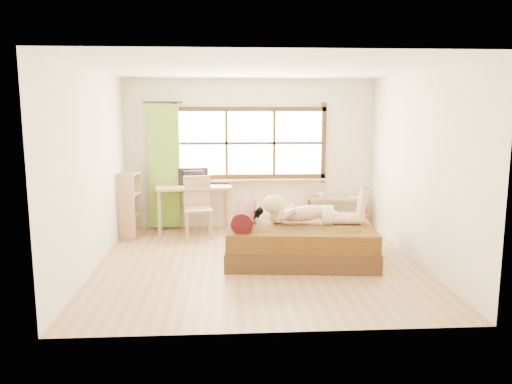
{
  "coord_description": "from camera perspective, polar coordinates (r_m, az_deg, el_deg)",
  "views": [
    {
      "loc": [
        -0.46,
        -6.82,
        2.16
      ],
      "look_at": [
        -0.02,
        0.2,
        0.99
      ],
      "focal_mm": 35.0,
      "sensor_mm": 36.0,
      "label": 1
    }
  ],
  "objects": [
    {
      "name": "window",
      "position": [
        9.07,
        -0.64,
        5.34
      ],
      "size": [
        2.8,
        0.16,
        1.46
      ],
      "color": "#FFEDBF",
      "rests_on": "wall_back"
    },
    {
      "name": "bookshelf",
      "position": [
        8.74,
        -14.18,
        -1.35
      ],
      "size": [
        0.31,
        0.51,
        1.12
      ],
      "rotation": [
        0.0,
        0.0,
        -0.09
      ],
      "color": "#A27D58",
      "rests_on": "floor"
    },
    {
      "name": "book",
      "position": [
        9.31,
        10.49,
        -0.53
      ],
      "size": [
        0.22,
        0.27,
        0.02
      ],
      "primitive_type": "imported",
      "rotation": [
        0.0,
        0.0,
        -0.14
      ],
      "color": "gray",
      "rests_on": "pipe_shelf"
    },
    {
      "name": "wall_right",
      "position": [
        7.38,
        18.02,
        2.69
      ],
      "size": [
        0.0,
        4.5,
        4.5
      ],
      "primitive_type": "plane",
      "rotation": [
        1.57,
        0.0,
        -1.57
      ],
      "color": "silver",
      "rests_on": "floor"
    },
    {
      "name": "desk",
      "position": [
        8.91,
        -7.15,
        0.03
      ],
      "size": [
        1.38,
        0.75,
        0.82
      ],
      "rotation": [
        0.0,
        0.0,
        0.12
      ],
      "color": "#A27D58",
      "rests_on": "floor"
    },
    {
      "name": "wall_left",
      "position": [
        7.1,
        -18.16,
        2.43
      ],
      "size": [
        0.0,
        4.5,
        4.5
      ],
      "primitive_type": "plane",
      "rotation": [
        1.57,
        0.0,
        1.57
      ],
      "color": "silver",
      "rests_on": "floor"
    },
    {
      "name": "floor",
      "position": [
        7.17,
        0.29,
        -8.08
      ],
      "size": [
        4.5,
        4.5,
        0.0
      ],
      "primitive_type": "plane",
      "color": "#9E754C",
      "rests_on": "ground"
    },
    {
      "name": "chair",
      "position": [
        8.58,
        -6.68,
        -1.28
      ],
      "size": [
        0.51,
        0.51,
        1.03
      ],
      "rotation": [
        0.0,
        0.0,
        0.12
      ],
      "color": "#A27D58",
      "rests_on": "floor"
    },
    {
      "name": "pipe_shelf",
      "position": [
        9.29,
        9.34,
        -1.51
      ],
      "size": [
        1.15,
        0.43,
        0.64
      ],
      "rotation": [
        0.0,
        0.0,
        -0.14
      ],
      "color": "#A27D58",
      "rests_on": "floor"
    },
    {
      "name": "cup",
      "position": [
        9.19,
        7.48,
        -0.3
      ],
      "size": [
        0.15,
        0.15,
        0.11
      ],
      "primitive_type": "imported",
      "rotation": [
        0.0,
        0.0,
        -0.14
      ],
      "color": "gray",
      "rests_on": "pipe_shelf"
    },
    {
      "name": "kitten",
      "position": [
        7.33,
        -0.6,
        -2.47
      ],
      "size": [
        0.32,
        0.16,
        0.25
      ],
      "primitive_type": null,
      "rotation": [
        0.0,
        0.0,
        -0.1
      ],
      "color": "black",
      "rests_on": "bed"
    },
    {
      "name": "bed",
      "position": [
        7.39,
        4.66,
        -5.31
      ],
      "size": [
        2.24,
        1.87,
        0.79
      ],
      "rotation": [
        0.0,
        0.0,
        -0.1
      ],
      "color": "black",
      "rests_on": "floor"
    },
    {
      "name": "ceiling",
      "position": [
        6.86,
        0.31,
        13.97
      ],
      "size": [
        4.5,
        4.5,
        0.0
      ],
      "primitive_type": "plane",
      "rotation": [
        3.14,
        0.0,
        0.0
      ],
      "color": "white",
      "rests_on": "wall_back"
    },
    {
      "name": "monitor",
      "position": [
        8.92,
        -7.16,
        1.74
      ],
      "size": [
        0.54,
        0.13,
        0.31
      ],
      "primitive_type": "imported",
      "rotation": [
        0.0,
        0.0,
        3.26
      ],
      "color": "black",
      "rests_on": "desk"
    },
    {
      "name": "curtain",
      "position": [
        9.07,
        -10.44,
        2.91
      ],
      "size": [
        0.55,
        0.1,
        2.2
      ],
      "primitive_type": "cube",
      "color": "#5B9B2A",
      "rests_on": "wall_back"
    },
    {
      "name": "woman",
      "position": [
        7.24,
        6.35,
        -1.16
      ],
      "size": [
        1.49,
        0.56,
        0.62
      ],
      "primitive_type": null,
      "rotation": [
        0.0,
        0.0,
        -0.1
      ],
      "color": "#D5A789",
      "rests_on": "bed"
    },
    {
      "name": "wall_front",
      "position": [
        4.66,
        2.14,
        -0.56
      ],
      "size": [
        4.5,
        0.0,
        4.5
      ],
      "primitive_type": "plane",
      "rotation": [
        -1.57,
        0.0,
        0.0
      ],
      "color": "silver",
      "rests_on": "floor"
    },
    {
      "name": "wall_back",
      "position": [
        9.12,
        -0.65,
        4.36
      ],
      "size": [
        4.5,
        0.0,
        4.5
      ],
      "primitive_type": "plane",
      "rotation": [
        1.57,
        0.0,
        0.0
      ],
      "color": "silver",
      "rests_on": "floor"
    }
  ]
}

